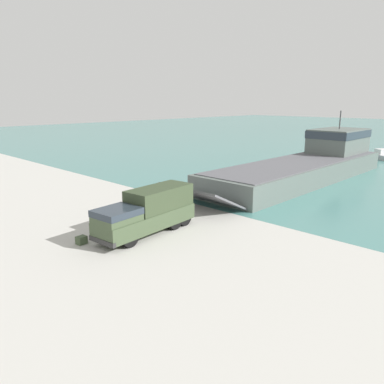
# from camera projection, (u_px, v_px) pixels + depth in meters

# --- Properties ---
(ground_plane) EXTENTS (240.00, 240.00, 0.00)m
(ground_plane) POSITION_uv_depth(u_px,v_px,m) (170.00, 214.00, 30.85)
(ground_plane) COLOR #B7B5AD
(landing_craft) EXTENTS (7.66, 33.86, 7.83)m
(landing_craft) POSITION_uv_depth(u_px,v_px,m) (310.00, 162.00, 45.35)
(landing_craft) COLOR #56605B
(landing_craft) RESTS_ON ground_plane
(military_truck) EXTENTS (3.09, 8.17, 3.11)m
(military_truck) POSITION_uv_depth(u_px,v_px,m) (148.00, 211.00, 26.14)
(military_truck) COLOR #3D4C33
(military_truck) RESTS_ON ground_plane
(soldier_on_ramp) EXTENTS (0.26, 0.45, 1.72)m
(soldier_on_ramp) POSITION_uv_depth(u_px,v_px,m) (110.00, 217.00, 26.84)
(soldier_on_ramp) COLOR #3D4C33
(soldier_on_ramp) RESTS_ON ground_plane
(moored_boat_a) EXTENTS (6.35, 5.90, 1.49)m
(moored_boat_a) POSITION_uv_depth(u_px,v_px,m) (384.00, 156.00, 60.21)
(moored_boat_a) COLOR #B7BABF
(moored_boat_a) RESTS_ON ground_plane
(cargo_crate) EXTENTS (0.58, 0.67, 0.52)m
(cargo_crate) POSITION_uv_depth(u_px,v_px,m) (81.00, 240.00, 24.43)
(cargo_crate) COLOR #3D4C33
(cargo_crate) RESTS_ON ground_plane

